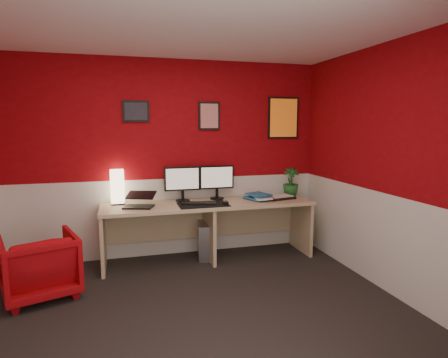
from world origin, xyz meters
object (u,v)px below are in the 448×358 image
Objects in this scene: laptop at (138,198)px; zen_tray at (280,197)px; shoji_lamp at (117,188)px; desk at (209,231)px; monitor_right at (217,177)px; pc_tower at (206,240)px; monitor_left at (182,178)px; potted_plant at (291,182)px; armchair at (40,265)px.

zen_tray is at bearing 20.78° from laptop.
zen_tray is (2.04, -0.21, -0.18)m from shoji_lamp.
desk is 4.48× the size of monitor_right.
zen_tray is (1.81, 0.06, -0.09)m from laptop.
pc_tower is at bearing 174.45° from zen_tray.
monitor_left is 1.66× the size of zen_tray.
potted_plant is at bearing -1.05° from shoji_lamp.
monitor_left is at bearing 173.91° from pc_tower.
armchair is (-0.99, -0.50, -0.53)m from laptop.
monitor_left is (-0.30, 0.18, 0.66)m from desk.
zen_tray reaches higher than pc_tower.
zen_tray is (0.95, 0.01, 0.38)m from desk.
potted_plant is at bearing 13.41° from pc_tower.
shoji_lamp is 1.24m from monitor_right.
laptop is 0.87× the size of potted_plant.
pc_tower is at bearing -6.10° from shoji_lamp.
laptop is 1.81m from zen_tray.
monitor_right is (0.45, 0.02, 0.00)m from monitor_left.
shoji_lamp reaches higher than pc_tower.
zen_tray is at bearing -144.25° from potted_plant.
monitor_right is 1.53× the size of potted_plant.
potted_plant is (2.04, 0.22, 0.08)m from laptop.
laptop is 0.57× the size of monitor_left.
potted_plant is 3.18m from armchair.
potted_plant reaches higher than laptop.
laptop is at bearing -176.79° from desk.
monitor_left is 0.84× the size of armchair.
monitor_left is at bearing -173.74° from armchair.
monitor_left and monitor_right have the same top height.
monitor_right is at bearing 166.30° from zen_tray.
monitor_left is (0.56, 0.23, 0.18)m from laptop.
pc_tower is 1.95m from armchair.
desk is at bearing -31.82° from monitor_left.
laptop is (0.23, -0.27, -0.09)m from shoji_lamp.
pc_tower is at bearing 98.92° from desk.
potted_plant is at bearing 25.24° from laptop.
zen_tray is at bearing 172.19° from armchair.
pc_tower is (-0.17, -0.10, -0.80)m from monitor_right.
shoji_lamp is 0.36m from laptop.
desk is 6.50× the size of shoji_lamp.
monitor_right is at bearing 40.53° from pc_tower.
zen_tray is 2.89m from armchair.
armchair is (-1.85, -0.55, -0.05)m from desk.
desk is at bearing 177.46° from armchair.
potted_plant is at bearing -1.56° from monitor_right.
zen_tray is 0.33m from potted_plant.
armchair is (-0.76, -0.77, -0.62)m from shoji_lamp.
desk is 1.24m from shoji_lamp.
shoji_lamp is 0.58× the size of armchair.
shoji_lamp is at bearing 178.95° from potted_plant.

